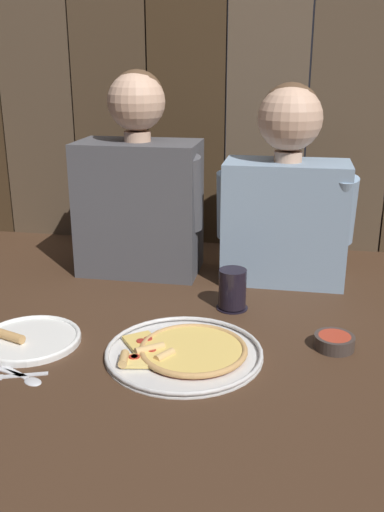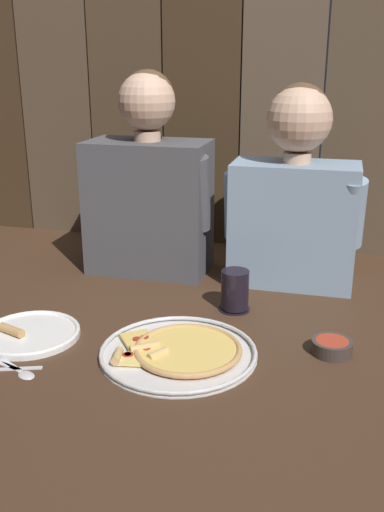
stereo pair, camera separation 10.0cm
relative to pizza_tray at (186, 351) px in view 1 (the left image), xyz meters
The scene contains 10 objects.
ground_plane 0.08m from the pizza_tray, 106.70° to the left, with size 3.20×3.20×0.00m, color #422B1C.
pizza_tray is the anchor object (origin of this frame).
dinner_plate 0.38m from the pizza_tray, behind, with size 0.24×0.24×0.03m.
drinking_glass 0.29m from the pizza_tray, 74.91° to the left, with size 0.09×0.09×0.11m.
dipping_bowl 0.35m from the pizza_tray, 15.84° to the left, with size 0.09×0.09×0.03m.
table_knife 0.39m from the pizza_tray, 155.46° to the right, with size 0.15×0.07×0.01m.
table_spoon 0.35m from the pizza_tray, 153.03° to the right, with size 0.13×0.08×0.01m.
diner_left 0.64m from the pizza_tray, 115.08° to the left, with size 0.41×0.21×0.62m.
diner_right 0.62m from the pizza_tray, 69.12° to the left, with size 0.40×0.20×0.58m.
wooden_backdrop_wall 1.10m from the pizza_tray, 91.50° to the left, with size 2.19×0.03×1.40m.
Camera 1 is at (0.25, -1.22, 0.64)m, focal length 40.26 mm.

